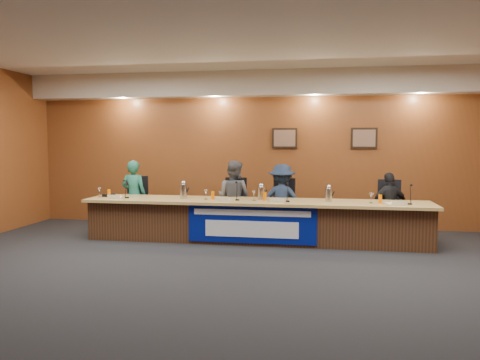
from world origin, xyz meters
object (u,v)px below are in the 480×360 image
object	(u,v)px
panelist_d	(389,206)
office_chair_c	(282,210)
panelist_c	(282,200)
speakerphone	(111,195)
office_chair_b	(235,209)
banner	(251,224)
office_chair_a	(136,206)
carafe_left	(184,191)
carafe_mid	(261,193)
office_chair_d	(388,213)
carafe_right	(329,195)
dais_body	(255,222)
panelist_b	(234,198)
panelist_a	(134,196)

from	to	relation	value
panelist_d	office_chair_c	distance (m)	1.96
office_chair_c	panelist_c	bearing A→B (deg)	-84.37
panelist_c	speakerphone	distance (m)	3.22
panelist_c	office_chair_b	xyz separation A→B (m)	(-0.92, 0.10, -0.20)
banner	office_chair_a	xyz separation A→B (m)	(-2.51, 1.07, 0.10)
carafe_left	carafe_mid	distance (m)	1.42
carafe_left	office_chair_b	bearing A→B (deg)	40.15
office_chair_b	office_chair_c	bearing A→B (deg)	-2.44
office_chair_a	carafe_mid	bearing A→B (deg)	-25.14
office_chair_d	carafe_right	world-z (taller)	carafe_right
banner	office_chair_d	size ratio (longest dim) A/B	4.58
banner	carafe_mid	distance (m)	0.68
dais_body	office_chair_b	size ratio (longest dim) A/B	12.50
panelist_d	carafe_right	world-z (taller)	panelist_d
panelist_b	carafe_mid	distance (m)	0.80
office_chair_b	carafe_mid	size ratio (longest dim) A/B	2.10
office_chair_d	carafe_mid	world-z (taller)	carafe_mid
office_chair_a	carafe_mid	world-z (taller)	carafe_mid
office_chair_c	carafe_mid	xyz separation A→B (m)	(-0.33, -0.61, 0.38)
panelist_b	speakerphone	bearing A→B (deg)	32.57
panelist_d	panelist_c	bearing A→B (deg)	-18.43
office_chair_a	carafe_mid	distance (m)	2.71
banner	panelist_c	distance (m)	1.11
dais_body	panelist_c	distance (m)	0.78
dais_body	panelist_d	xyz separation A→B (m)	(2.38, 0.56, 0.26)
office_chair_b	carafe_mid	distance (m)	0.93
dais_body	carafe_left	bearing A→B (deg)	-178.64
dais_body	office_chair_a	size ratio (longest dim) A/B	12.50
panelist_b	banner	bearing A→B (deg)	135.50
panelist_a	panelist_d	world-z (taller)	panelist_a
office_chair_b	office_chair_c	xyz separation A→B (m)	(0.92, 0.00, 0.00)
panelist_b	carafe_left	size ratio (longest dim) A/B	5.49
office_chair_c	speakerphone	size ratio (longest dim) A/B	1.50
office_chair_c	office_chair_d	distance (m)	1.95
panelist_d	carafe_mid	bearing A→B (deg)	-5.88
office_chair_a	office_chair_b	size ratio (longest dim) A/B	1.00
dais_body	office_chair_b	bearing A→B (deg)	126.66
office_chair_a	office_chair_d	xyz separation A→B (m)	(4.89, 0.00, 0.00)
panelist_c	panelist_d	size ratio (longest dim) A/B	1.11
dais_body	office_chair_c	bearing A→B (deg)	56.68
panelist_a	office_chair_c	size ratio (longest dim) A/B	2.95
dais_body	speakerphone	size ratio (longest dim) A/B	18.75
office_chair_a	office_chair_c	bearing A→B (deg)	-12.07
dais_body	panelist_b	bearing A→B (deg)	131.26
panelist_b	office_chair_c	xyz separation A→B (m)	(0.92, 0.10, -0.23)
panelist_a	office_chair_a	xyz separation A→B (m)	(0.00, 0.10, -0.23)
speakerphone	office_chair_b	bearing A→B (deg)	16.16
office_chair_c	carafe_left	bearing A→B (deg)	-152.75
office_chair_a	carafe_right	distance (m)	3.88
dais_body	carafe_mid	world-z (taller)	carafe_mid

